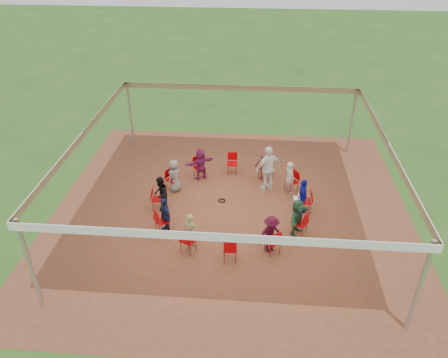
# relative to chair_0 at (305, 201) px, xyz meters

# --- Properties ---
(ground) EXTENTS (80.00, 80.00, 0.00)m
(ground) POSITION_rel_chair_0_xyz_m (-2.70, -0.14, -0.45)
(ground) COLOR #28531A
(ground) RESTS_ON ground
(dirt_patch) EXTENTS (13.00, 13.00, 0.00)m
(dirt_patch) POSITION_rel_chair_0_xyz_m (-2.70, -0.14, -0.44)
(dirt_patch) COLOR brown
(dirt_patch) RESTS_ON ground
(tent) EXTENTS (10.33, 10.33, 3.00)m
(tent) POSITION_rel_chair_0_xyz_m (-2.70, -0.14, 1.92)
(tent) COLOR #B2B2B7
(tent) RESTS_ON ground
(chair_0) EXTENTS (0.46, 0.44, 0.90)m
(chair_0) POSITION_rel_chair_0_xyz_m (0.00, 0.00, 0.00)
(chair_0) COLOR #B10005
(chair_0) RESTS_ON ground
(chair_1) EXTENTS (0.60, 0.59, 0.90)m
(chair_1) POSITION_rel_chair_0_xyz_m (-0.43, 1.33, 0.00)
(chair_1) COLOR #B10005
(chair_1) RESTS_ON ground
(chair_2) EXTENTS (0.57, 0.58, 0.90)m
(chair_2) POSITION_rel_chair_0_xyz_m (-1.47, 2.26, 0.00)
(chair_2) COLOR #B10005
(chair_2) RESTS_ON ground
(chair_3) EXTENTS (0.44, 0.46, 0.90)m
(chair_3) POSITION_rel_chair_0_xyz_m (-2.84, 2.55, 0.00)
(chair_3) COLOR #B10005
(chair_3) RESTS_ON ground
(chair_4) EXTENTS (0.59, 0.60, 0.90)m
(chair_4) POSITION_rel_chair_0_xyz_m (-4.17, 2.12, 0.00)
(chair_4) COLOR #B10005
(chair_4) RESTS_ON ground
(chair_5) EXTENTS (0.58, 0.57, 0.90)m
(chair_5) POSITION_rel_chair_0_xyz_m (-5.10, 1.08, 0.00)
(chair_5) COLOR #B10005
(chair_5) RESTS_ON ground
(chair_6) EXTENTS (0.46, 0.44, 0.90)m
(chair_6) POSITION_rel_chair_0_xyz_m (-5.39, -0.29, 0.00)
(chair_6) COLOR #B10005
(chair_6) RESTS_ON ground
(chair_7) EXTENTS (0.60, 0.59, 0.90)m
(chair_7) POSITION_rel_chair_0_xyz_m (-4.96, -1.62, 0.00)
(chair_7) COLOR #B10005
(chair_7) RESTS_ON ground
(chair_8) EXTENTS (0.57, 0.58, 0.90)m
(chair_8) POSITION_rel_chair_0_xyz_m (-3.92, -2.55, 0.00)
(chair_8) COLOR #B10005
(chair_8) RESTS_ON ground
(chair_9) EXTENTS (0.44, 0.46, 0.90)m
(chair_9) POSITION_rel_chair_0_xyz_m (-2.55, -2.84, 0.00)
(chair_9) COLOR #B10005
(chair_9) RESTS_ON ground
(chair_10) EXTENTS (0.59, 0.60, 0.90)m
(chair_10) POSITION_rel_chair_0_xyz_m (-1.22, -2.41, 0.00)
(chair_10) COLOR #B10005
(chair_10) RESTS_ON ground
(chair_11) EXTENTS (0.58, 0.57, 0.90)m
(chair_11) POSITION_rel_chair_0_xyz_m (-0.29, -1.37, 0.00)
(chair_11) COLOR #B10005
(chair_11) RESTS_ON ground
(person_seated_0) EXTENTS (0.44, 0.81, 1.34)m
(person_seated_0) POSITION_rel_chair_0_xyz_m (-0.12, -0.01, 0.23)
(person_seated_0) COLOR #1012A5
(person_seated_0) RESTS_ON ground
(person_seated_1) EXTENTS (0.54, 0.58, 1.34)m
(person_seated_1) POSITION_rel_chair_0_xyz_m (-0.53, 1.26, 0.23)
(person_seated_1) COLOR #B6B0A0
(person_seated_1) RESTS_ON ground
(person_seated_2) EXTENTS (0.97, 0.77, 1.34)m
(person_seated_2) POSITION_rel_chair_0_xyz_m (-1.53, 2.16, 0.23)
(person_seated_2) COLOR #5A2A26
(person_seated_2) RESTS_ON ground
(person_seated_3) EXTENTS (1.29, 1.07, 1.34)m
(person_seated_3) POSITION_rel_chair_0_xyz_m (-4.10, 2.02, 0.23)
(person_seated_3) COLOR #811B5A
(person_seated_3) RESTS_ON ground
(person_seated_4) EXTENTS (0.62, 0.75, 1.34)m
(person_seated_4) POSITION_rel_chair_0_xyz_m (-5.00, 1.03, 0.23)
(person_seated_4) COLOR slate
(person_seated_4) RESTS_ON ground
(person_seated_5) EXTENTS (0.41, 0.67, 1.34)m
(person_seated_5) POSITION_rel_chair_0_xyz_m (-5.27, -0.28, 0.23)
(person_seated_5) COLOR black
(person_seated_5) RESTS_ON ground
(person_seated_6) EXTENTS (0.77, 0.88, 1.34)m
(person_seated_6) POSITION_rel_chair_0_xyz_m (-4.86, -1.55, 0.23)
(person_seated_6) COLOR #182047
(person_seated_6) RESTS_ON ground
(person_seated_7) EXTENTS (0.58, 0.51, 1.34)m
(person_seated_7) POSITION_rel_chair_0_xyz_m (-3.87, -2.44, 0.23)
(person_seated_7) COLOR #8C8456
(person_seated_7) RESTS_ON ground
(person_seated_8) EXTENTS (0.96, 0.83, 1.34)m
(person_seated_8) POSITION_rel_chair_0_xyz_m (-1.29, -2.31, 0.23)
(person_seated_8) COLOR #3B071C
(person_seated_8) RESTS_ON ground
(person_seated_9) EXTENTS (0.98, 1.32, 1.34)m
(person_seated_9) POSITION_rel_chair_0_xyz_m (-0.40, -1.31, 0.23)
(person_seated_9) COLOR #285037
(person_seated_9) RESTS_ON ground
(standing_person) EXTENTS (1.24, 1.05, 1.89)m
(standing_person) POSITION_rel_chair_0_xyz_m (-1.37, 1.40, 0.50)
(standing_person) COLOR white
(standing_person) RESTS_ON ground
(cable_coil) EXTENTS (0.34, 0.34, 0.03)m
(cable_coil) POSITION_rel_chair_0_xyz_m (-3.09, 0.41, -0.43)
(cable_coil) COLOR black
(cable_coil) RESTS_ON ground
(laptop) EXTENTS (0.25, 0.30, 0.20)m
(laptop) POSITION_rel_chair_0_xyz_m (-0.29, -0.02, 0.18)
(laptop) COLOR #B7B7BC
(laptop) RESTS_ON ground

